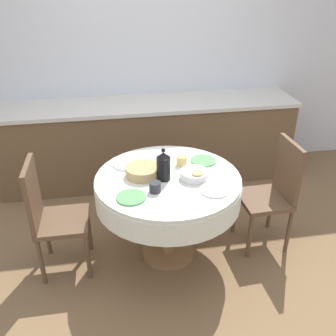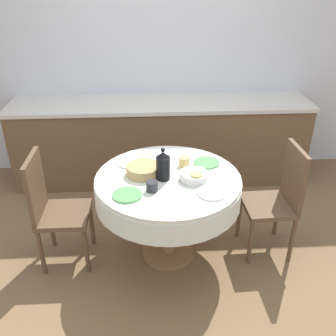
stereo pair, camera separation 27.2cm
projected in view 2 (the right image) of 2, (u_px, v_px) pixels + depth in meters
ground_plane at (168, 253)px, 3.26m from camera, size 12.00×12.00×0.00m
wall_back at (159, 59)px, 4.12m from camera, size 7.00×0.05×2.60m
kitchen_counter at (161, 141)px, 4.23m from camera, size 3.24×0.64×0.92m
dining_table at (168, 191)px, 2.95m from camera, size 1.14×1.14×0.77m
chair_left at (279, 196)px, 3.08m from camera, size 0.41×0.41×0.97m
chair_right at (52, 206)px, 2.96m from camera, size 0.40×0.40×0.97m
plate_near_left at (127, 195)px, 2.66m from camera, size 0.21×0.21×0.01m
cup_near_left at (152, 186)px, 2.70m from camera, size 0.09×0.09×0.08m
plate_near_right at (212, 193)px, 2.68m from camera, size 0.21×0.21×0.01m
cup_near_right at (196, 178)px, 2.80m from camera, size 0.09×0.09×0.08m
plate_far_left at (129, 162)px, 3.09m from camera, size 0.21×0.21×0.01m
cup_far_left at (140, 169)px, 2.93m from camera, size 0.09×0.09×0.08m
plate_far_right at (207, 163)px, 3.09m from camera, size 0.21×0.21×0.01m
cup_far_right at (184, 161)px, 3.04m from camera, size 0.09×0.09×0.08m
coffee_carafe at (163, 166)px, 2.82m from camera, size 0.11×0.11×0.26m
bread_basket at (143, 170)px, 2.91m from camera, size 0.27×0.27×0.08m
fruit_bowl at (194, 176)px, 2.84m from camera, size 0.22×0.22×0.06m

